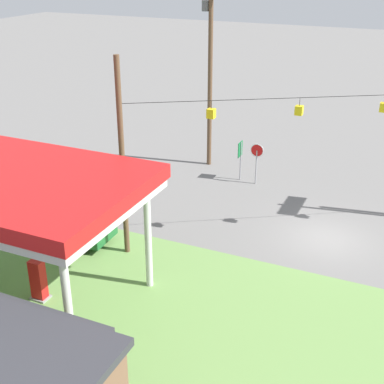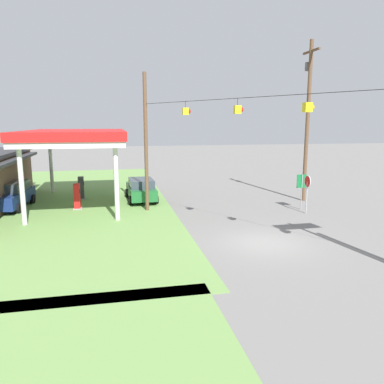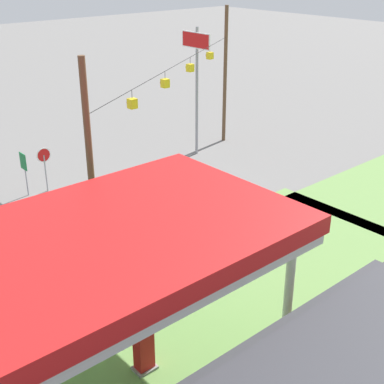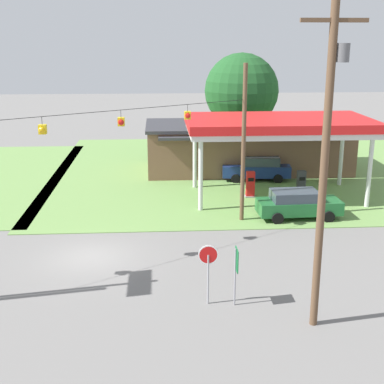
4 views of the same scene
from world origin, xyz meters
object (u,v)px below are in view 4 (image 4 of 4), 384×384
(car_at_pumps_front, at_px, (298,204))
(car_at_pumps_rear, at_px, (257,168))
(gas_station_store, at_px, (247,147))
(fuel_pump_near, at_px, (250,185))
(gas_station_canopy, at_px, (278,126))
(tree_behind_station, at_px, (241,91))
(route_sign, at_px, (236,265))
(utility_pole_main, at_px, (326,155))
(fuel_pump_far, at_px, (301,184))
(stop_sign_roadside, at_px, (208,262))

(car_at_pumps_front, xyz_separation_m, car_at_pumps_rear, (-0.80, 8.89, 0.06))
(gas_station_store, xyz_separation_m, fuel_pump_near, (-1.02, -7.69, -1.05))
(gas_station_canopy, bearing_deg, tree_behind_station, 89.77)
(gas_station_store, relative_size, car_at_pumps_front, 3.26)
(fuel_pump_near, height_order, route_sign, route_sign)
(gas_station_canopy, relative_size, car_at_pumps_rear, 2.31)
(gas_station_store, distance_m, utility_pole_main, 24.64)
(car_at_pumps_rear, xyz_separation_m, tree_behind_station, (0.52, 11.81, 4.59))
(car_at_pumps_rear, bearing_deg, fuel_pump_far, 120.79)
(fuel_pump_far, xyz_separation_m, utility_pole_main, (-3.79, -16.49, 5.59))
(fuel_pump_near, distance_m, car_at_pumps_front, 4.90)
(gas_station_store, distance_m, fuel_pump_near, 7.83)
(gas_station_canopy, bearing_deg, utility_pole_main, -97.19)
(gas_station_canopy, distance_m, stop_sign_roadside, 16.07)
(route_sign, relative_size, utility_pole_main, 0.21)
(gas_station_store, distance_m, tree_behind_station, 9.33)
(stop_sign_roadside, xyz_separation_m, tree_behind_station, (5.95, 30.90, 3.72))
(utility_pole_main, bearing_deg, fuel_pump_far, 77.04)
(car_at_pumps_front, bearing_deg, stop_sign_roadside, -123.66)
(fuel_pump_near, relative_size, fuel_pump_far, 1.00)
(gas_station_store, xyz_separation_m, fuel_pump_far, (2.41, -7.69, -1.05))
(gas_station_store, bearing_deg, car_at_pumps_front, -85.10)
(fuel_pump_far, height_order, stop_sign_roadside, stop_sign_roadside)
(fuel_pump_near, bearing_deg, stop_sign_roadside, -105.91)
(stop_sign_roadside, bearing_deg, route_sign, 170.18)
(gas_station_store, xyz_separation_m, route_sign, (-4.11, -22.53, -0.19))
(gas_station_canopy, xyz_separation_m, fuel_pump_near, (-1.71, -0.00, -3.96))
(car_at_pumps_rear, relative_size, tree_behind_station, 0.57)
(tree_behind_station, bearing_deg, car_at_pumps_front, -89.23)
(fuel_pump_near, xyz_separation_m, route_sign, (-3.10, -14.84, 0.87))
(gas_station_store, relative_size, car_at_pumps_rear, 3.12)
(car_at_pumps_rear, distance_m, route_sign, 19.78)
(car_at_pumps_rear, bearing_deg, utility_pole_main, 90.32)
(route_sign, distance_m, utility_pole_main, 5.70)
(car_at_pumps_front, distance_m, stop_sign_roadside, 11.99)
(stop_sign_roadside, relative_size, utility_pole_main, 0.22)
(car_at_pumps_rear, relative_size, stop_sign_roadside, 2.05)
(gas_station_store, relative_size, utility_pole_main, 1.38)
(tree_behind_station, bearing_deg, route_sign, -98.91)
(gas_station_canopy, bearing_deg, stop_sign_roadside, -111.90)
(route_sign, bearing_deg, utility_pole_main, -31.15)
(fuel_pump_far, xyz_separation_m, car_at_pumps_rear, (-2.17, 4.44, 0.10))
(stop_sign_roadside, bearing_deg, gas_station_canopy, -111.90)
(route_sign, height_order, utility_pole_main, utility_pole_main)
(gas_station_canopy, height_order, fuel_pump_near, gas_station_canopy)
(gas_station_canopy, height_order, route_sign, gas_station_canopy)
(fuel_pump_far, relative_size, utility_pole_main, 0.15)
(route_sign, bearing_deg, fuel_pump_near, 78.22)
(gas_station_store, bearing_deg, gas_station_canopy, -84.81)
(fuel_pump_near, height_order, fuel_pump_far, same)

